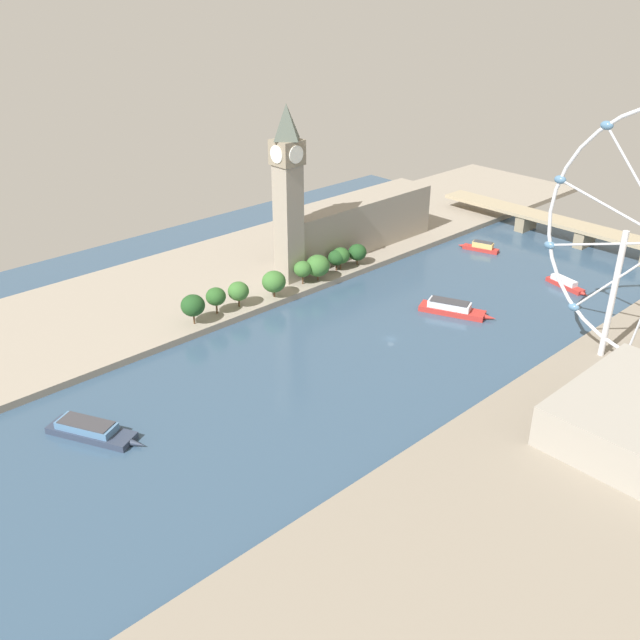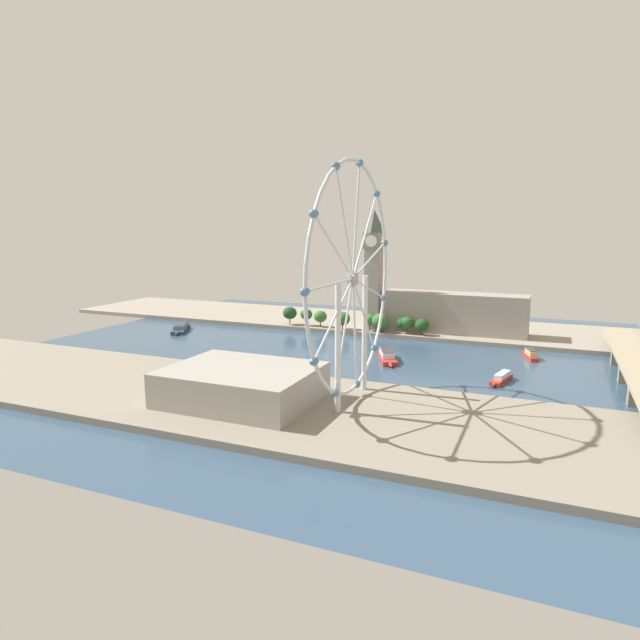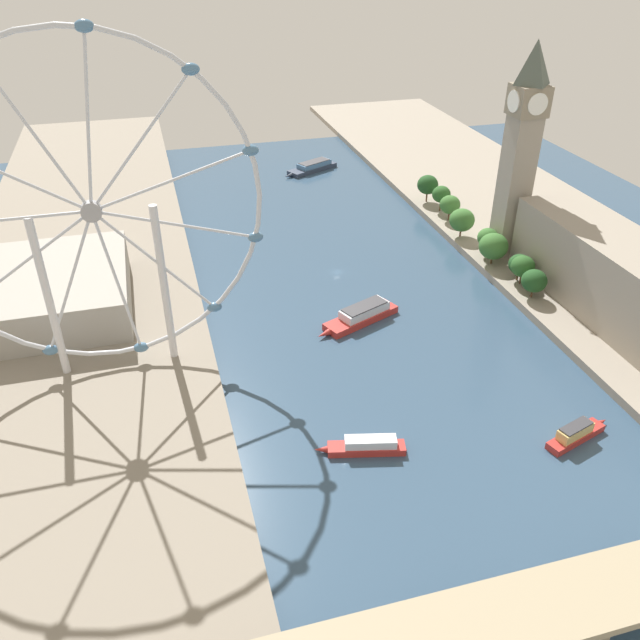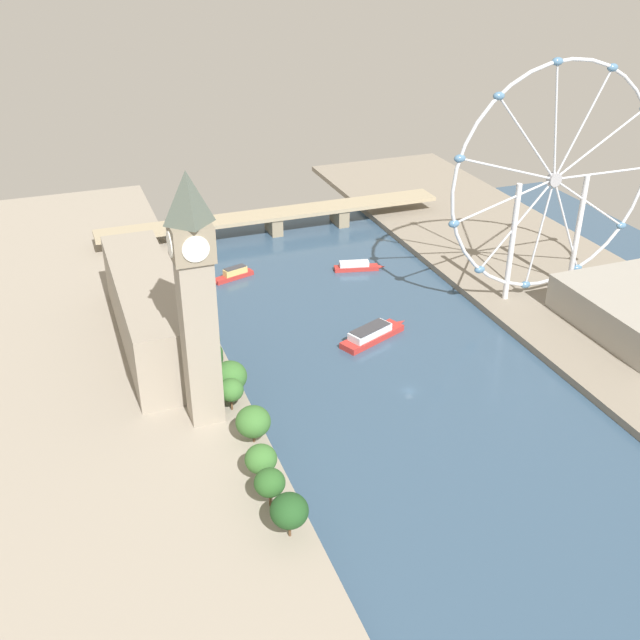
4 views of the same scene
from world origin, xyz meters
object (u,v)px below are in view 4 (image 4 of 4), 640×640
at_px(clock_tower, 196,298).
at_px(tour_boat_0, 372,334).
at_px(ferris_wheel, 554,182).
at_px(tour_boat_1, 233,274).
at_px(parliament_block, 148,311).
at_px(river_bridge, 274,217).
at_px(tour_boat_3, 357,266).

height_order(clock_tower, tour_boat_0, clock_tower).
height_order(clock_tower, ferris_wheel, ferris_wheel).
bearing_deg(tour_boat_0, ferris_wheel, -17.36).
distance_m(ferris_wheel, tour_boat_1, 147.58).
distance_m(parliament_block, ferris_wheel, 171.93).
height_order(clock_tower, river_bridge, clock_tower).
xyz_separation_m(ferris_wheel, river_bridge, (-85.89, 116.07, -45.06)).
xyz_separation_m(ferris_wheel, tour_boat_1, (-121.05, 66.92, -51.46)).
relative_size(river_bridge, tour_boat_1, 8.06).
xyz_separation_m(tour_boat_1, tour_boat_3, (57.88, -11.08, -0.29)).
relative_size(clock_tower, river_bridge, 0.45).
relative_size(clock_tower, parliament_block, 0.87).
bearing_deg(tour_boat_3, tour_boat_1, -177.47).
bearing_deg(parliament_block, ferris_wheel, -5.27).
relative_size(river_bridge, tour_boat_0, 5.47).
distance_m(river_bridge, tour_boat_3, 64.71).
height_order(clock_tower, tour_boat_1, clock_tower).
bearing_deg(river_bridge, clock_tower, -114.76).
distance_m(parliament_block, tour_boat_0, 88.31).
xyz_separation_m(parliament_block, tour_boat_3, (104.03, 40.42, -14.78)).
distance_m(clock_tower, river_bridge, 177.00).
bearing_deg(ferris_wheel, river_bridge, 126.50).
distance_m(parliament_block, river_bridge, 129.64).
xyz_separation_m(parliament_block, ferris_wheel, (167.20, -15.42, 36.98)).
height_order(parliament_block, river_bridge, parliament_block).
bearing_deg(ferris_wheel, tour_boat_1, 151.06).
height_order(river_bridge, tour_boat_3, river_bridge).
bearing_deg(tour_boat_3, ferris_wheel, -28.10).
bearing_deg(ferris_wheel, clock_tower, -165.52).
distance_m(tour_boat_1, tour_boat_3, 58.93).
distance_m(tour_boat_0, tour_boat_1, 84.15).
relative_size(parliament_block, river_bridge, 0.52).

